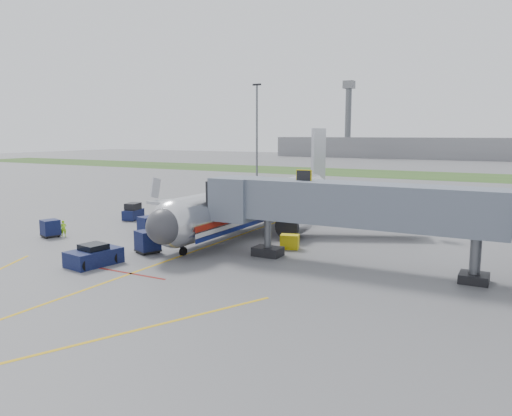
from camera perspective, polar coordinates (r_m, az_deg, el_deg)
The scene contains 16 objects.
ground at distance 38.63m, azimuth -10.09°, elevation -5.95°, with size 400.00×400.00×0.00m, color #565659.
grass_strip at distance 121.84m, azimuth 17.27°, elevation 3.65°, with size 300.00×25.00×0.01m, color #2D4C1E.
apron_markings at distance 33.39m, azimuth -18.08°, elevation -8.55°, with size 21.52×50.00×0.01m.
airliner at distance 50.70m, azimuth 0.60°, elevation 0.68°, with size 32.10×35.67×10.25m.
jet_bridge at distance 36.14m, azimuth 11.10°, elevation 0.26°, with size 25.30×4.00×6.90m.
light_mast_left at distance 112.66m, azimuth 0.10°, elevation 9.15°, with size 2.00×0.44×20.40m.
distant_terminal at distance 202.04m, azimuth 19.01°, elevation 6.50°, with size 120.00×14.00×8.00m, color slate.
control_tower at distance 204.43m, azimuth 10.50°, elevation 10.57°, with size 4.00×4.00×30.00m.
pushback_tug at distance 38.62m, azimuth -18.04°, elevation -5.25°, with size 2.84×4.06×1.56m.
baggage_tug at distance 57.45m, azimuth -13.87°, elevation -0.47°, with size 1.94×2.90×1.86m.
baggage_cart_a at distance 41.26m, azimuth -12.28°, elevation -3.77°, with size 2.18×2.18×1.80m.
baggage_cart_b at distance 50.28m, azimuth -22.46°, elevation -2.14°, with size 1.89×1.89×1.61m.
baggage_cart_c at distance 49.01m, azimuth -12.28°, elevation -1.92°, with size 1.92×1.92×1.66m.
belt_loader at distance 50.10m, azimuth -6.32°, elevation -1.90°, with size 1.52×4.51×2.19m.
ground_power_cart at distance 41.82m, azimuth 3.87°, elevation -3.88°, with size 1.72×1.37×1.21m.
ramp_worker at distance 50.02m, azimuth -21.14°, elevation -2.19°, with size 0.56×0.36×1.52m, color #9DEB1B.
Camera 1 is at (23.44, -29.18, 9.57)m, focal length 35.00 mm.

